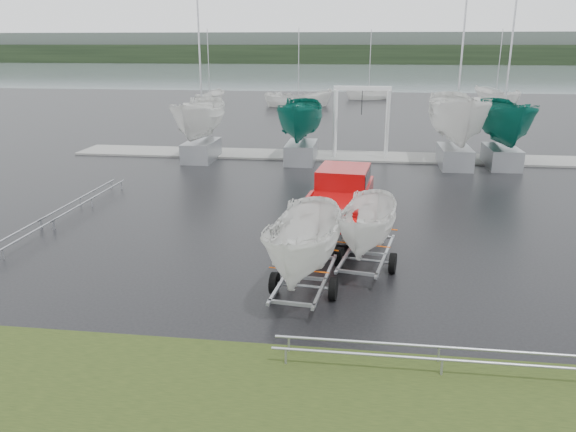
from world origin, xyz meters
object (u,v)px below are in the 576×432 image
Objects in this scene: boat_hoist at (362,112)px; trailer_hitched at (306,192)px; pickup_truck at (340,196)px; trailer_parked at (370,185)px.

trailer_hitched is at bearing -93.88° from boat_hoist.
trailer_parked reaches higher than pickup_truck.
pickup_truck is 4.70m from trailer_parked.
pickup_truck is 6.71m from trailer_hitched.
trailer_parked is 17.13m from boat_hoist.
trailer_hitched is at bearing -118.06° from trailer_parked.
trailer_hitched reaches higher than boat_hoist.
trailer_hitched reaches higher than pickup_truck.
pickup_truck is 1.30× the size of trailer_parked.
pickup_truck is at bearing 90.00° from trailer_hitched.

